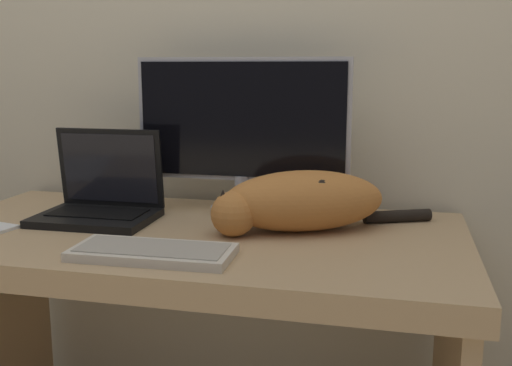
% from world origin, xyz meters
% --- Properties ---
extents(wall_back, '(6.40, 0.06, 2.60)m').
position_xyz_m(wall_back, '(0.00, 0.74, 1.30)').
color(wall_back, beige).
rests_on(wall_back, ground_plane).
extents(desk, '(1.35, 0.68, 0.73)m').
position_xyz_m(desk, '(0.00, 0.34, 0.57)').
color(desk, tan).
rests_on(desk, ground_plane).
extents(monitor, '(0.59, 0.17, 0.42)m').
position_xyz_m(monitor, '(0.08, 0.54, 0.97)').
color(monitor, '#B2B2B7').
rests_on(monitor, desk).
extents(laptop, '(0.30, 0.22, 0.24)m').
position_xyz_m(laptop, '(-0.27, 0.40, 0.78)').
color(laptop, black).
rests_on(laptop, desk).
extents(external_keyboard, '(0.35, 0.16, 0.02)m').
position_xyz_m(external_keyboard, '(-0.01, 0.12, 0.75)').
color(external_keyboard, beige).
rests_on(external_keyboard, desk).
extents(cat, '(0.54, 0.35, 0.15)m').
position_xyz_m(cat, '(0.26, 0.40, 0.81)').
color(cat, '#C67A38').
rests_on(cat, desk).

